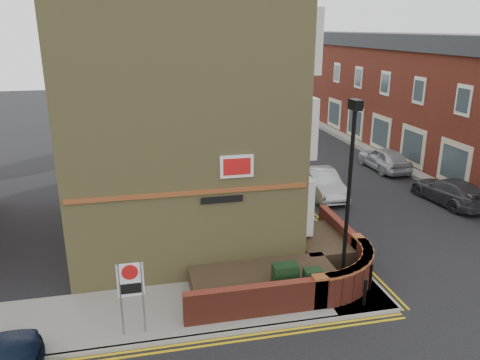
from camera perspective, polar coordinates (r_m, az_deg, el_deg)
name	(u,v)px	position (r m, az deg, el deg)	size (l,w,h in m)	color
ground	(307,324)	(14.64, 8.22, -16.98)	(120.00, 120.00, 0.00)	black
pavement_corner	(184,309)	(15.15, -6.84, -15.29)	(13.00, 3.00, 0.12)	gray
pavement_main	(248,168)	(29.12, 0.99, 1.49)	(2.00, 32.00, 0.12)	gray
pavement_far	(434,170)	(30.95, 22.60, 1.09)	(4.00, 40.00, 0.12)	gray
kerb_side	(190,338)	(13.93, -6.16, -18.64)	(13.00, 0.15, 0.12)	gray
kerb_main_near	(264,167)	(29.36, 2.89, 1.61)	(0.15, 32.00, 0.12)	gray
kerb_main_far	(405,173)	(29.87, 19.44, 0.87)	(0.15, 40.00, 0.12)	gray
yellow_lines_side	(191,346)	(13.76, -6.03, -19.43)	(13.00, 0.28, 0.01)	gold
yellow_lines_main	(267,167)	(29.44, 3.36, 1.54)	(0.28, 32.00, 0.01)	gold
corner_building	(178,84)	(19.33, -7.59, 11.57)	(8.95, 10.40, 13.60)	#91854D
garden_wall	(282,281)	(16.62, 5.16, -12.22)	(6.80, 6.00, 1.20)	maroon
lamppost	(348,200)	(14.65, 13.05, -2.44)	(0.25, 0.50, 6.30)	black
utility_cabinet_large	(285,282)	(15.19, 5.52, -12.22)	(0.80, 0.45, 1.20)	black
utility_cabinet_small	(312,285)	(15.22, 8.80, -12.53)	(0.55, 0.40, 1.10)	black
bollard_near	(365,292)	(15.37, 14.97, -13.08)	(0.11, 0.11, 0.90)	black
bollard_far	(370,277)	(16.23, 15.61, -11.35)	(0.11, 0.11, 0.90)	black
zone_sign	(131,286)	(13.44, -13.16, -12.43)	(0.72, 0.07, 2.20)	slate
far_terrace	(426,95)	(34.23, 21.73, 9.55)	(5.40, 30.40, 8.00)	maroon
far_terrace_cream	(313,69)	(52.86, 8.91, 13.17)	(5.40, 12.40, 8.00)	beige
tree_near	(257,97)	(26.27, 2.05, 10.04)	(3.64, 3.65, 6.70)	#382B1E
tree_mid	(229,75)	(33.96, -1.38, 12.71)	(4.03, 4.03, 7.42)	#382B1E
tree_far	(211,69)	(41.84, -3.55, 13.30)	(3.81, 3.81, 7.00)	#382B1E
traffic_light_assembly	(227,102)	(37.21, -1.63, 9.43)	(0.20, 0.16, 4.20)	black
silver_car_near	(322,183)	(24.65, 9.93, -0.34)	(1.47, 4.20, 1.39)	#A3A6AB
red_car_main	(249,135)	(35.55, 1.12, 5.45)	(2.00, 4.34, 1.21)	maroon
grey_car_far	(450,191)	(25.49, 24.18, -1.22)	(1.78, 4.38, 1.27)	#35343A
silver_car_far	(384,159)	(30.07, 17.17, 2.52)	(1.70, 4.21, 1.44)	#A6A8AE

